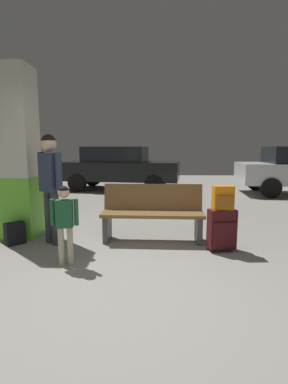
% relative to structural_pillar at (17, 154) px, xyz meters
% --- Properties ---
extents(ground_plane, '(18.00, 18.00, 0.10)m').
position_rel_structural_pillar_xyz_m(ground_plane, '(1.88, 2.11, -1.41)').
color(ground_plane, gray).
extents(structural_pillar, '(0.57, 0.57, 2.75)m').
position_rel_structural_pillar_xyz_m(structural_pillar, '(0.00, 0.00, 0.00)').
color(structural_pillar, '#66C633').
rests_on(structural_pillar, ground_plane).
extents(bench, '(1.61, 0.55, 0.89)m').
position_rel_structural_pillar_xyz_m(bench, '(2.19, -0.12, -0.92)').
color(bench, brown).
rests_on(bench, ground_plane).
extents(suitcase, '(0.41, 0.29, 0.60)m').
position_rel_structural_pillar_xyz_m(suitcase, '(3.19, -0.59, -1.04)').
color(suitcase, '#471419').
rests_on(suitcase, ground_plane).
extents(backpack_bright, '(0.29, 0.21, 0.34)m').
position_rel_structural_pillar_xyz_m(backpack_bright, '(3.19, -0.59, -0.59)').
color(backpack_bright, orange).
rests_on(backpack_bright, suitcase).
extents(child, '(0.34, 0.20, 1.01)m').
position_rel_structural_pillar_xyz_m(child, '(1.12, -1.19, -0.74)').
color(child, beige).
rests_on(child, ground_plane).
extents(adult, '(0.47, 0.39, 1.67)m').
position_rel_structural_pillar_xyz_m(adult, '(0.65, -0.36, -0.33)').
color(adult, '#38383D').
rests_on(adult, ground_plane).
extents(backpack_dark_floor, '(0.32, 0.31, 0.34)m').
position_rel_structural_pillar_xyz_m(backpack_dark_floor, '(0.08, -0.42, -1.20)').
color(backpack_dark_floor, black).
rests_on(backpack_dark_floor, ground_plane).
extents(parked_car_far, '(4.27, 2.17, 1.51)m').
position_rel_structural_pillar_xyz_m(parked_car_far, '(0.95, 5.59, -0.56)').
color(parked_car_far, black).
rests_on(parked_car_far, ground_plane).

